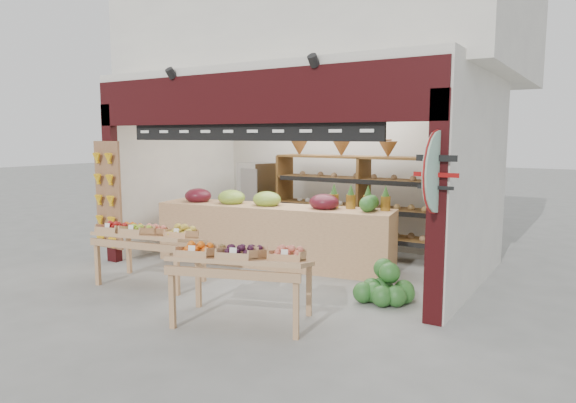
# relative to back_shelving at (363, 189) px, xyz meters

# --- Properties ---
(ground) EXTENTS (60.00, 60.00, 0.00)m
(ground) POSITION_rel_back_shelving_xyz_m (-0.68, -1.58, -1.21)
(ground) COLOR slate
(ground) RESTS_ON ground
(shop_structure) EXTENTS (6.36, 5.12, 5.40)m
(shop_structure) POSITION_rel_back_shelving_xyz_m (-0.68, 0.03, 2.71)
(shop_structure) COLOR beige
(shop_structure) RESTS_ON ground
(banana_board) EXTENTS (0.60, 0.15, 1.80)m
(banana_board) POSITION_rel_back_shelving_xyz_m (-3.41, -2.76, -0.09)
(banana_board) COLOR #916242
(banana_board) RESTS_ON ground
(gift_sign) EXTENTS (0.04, 0.93, 0.92)m
(gift_sign) POSITION_rel_back_shelving_xyz_m (2.07, -2.73, 0.54)
(gift_sign) COLOR #A1CAB5
(gift_sign) RESTS_ON ground
(back_shelving) EXTENTS (3.36, 0.55, 2.04)m
(back_shelving) POSITION_rel_back_shelving_xyz_m (0.00, 0.00, 0.00)
(back_shelving) COLOR brown
(back_shelving) RESTS_ON ground
(refrigerator) EXTENTS (0.78, 0.78, 1.60)m
(refrigerator) POSITION_rel_back_shelving_xyz_m (-2.27, -0.00, -0.41)
(refrigerator) COLOR silver
(refrigerator) RESTS_ON ground
(cardboard_stack) EXTENTS (1.07, 0.87, 0.71)m
(cardboard_stack) POSITION_rel_back_shelving_xyz_m (-2.78, -0.71, -0.95)
(cardboard_stack) COLOR silver
(cardboard_stack) RESTS_ON ground
(mid_counter) EXTENTS (4.05, 1.45, 1.23)m
(mid_counter) POSITION_rel_back_shelving_xyz_m (-1.01, -1.39, -0.67)
(mid_counter) COLOR tan
(mid_counter) RESTS_ON ground
(display_table_left) EXTENTS (1.58, 1.08, 0.94)m
(display_table_left) POSITION_rel_back_shelving_xyz_m (-1.99, -3.23, -0.49)
(display_table_left) COLOR tan
(display_table_left) RESTS_ON ground
(display_table_right) EXTENTS (1.73, 1.31, 0.98)m
(display_table_right) POSITION_rel_back_shelving_xyz_m (0.12, -3.76, -0.45)
(display_table_right) COLOR tan
(display_table_right) RESTS_ON ground
(watermelon_pile) EXTENTS (0.73, 0.68, 0.52)m
(watermelon_pile) POSITION_rel_back_shelving_xyz_m (1.31, -2.20, -1.02)
(watermelon_pile) COLOR #184818
(watermelon_pile) RESTS_ON ground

